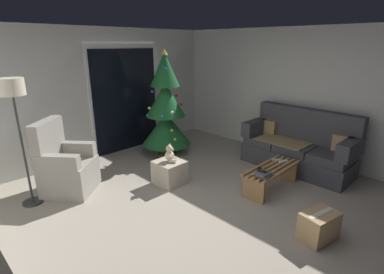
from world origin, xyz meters
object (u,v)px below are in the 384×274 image
object	(u,v)px
remote_silver	(277,160)
cell_phone	(262,171)
ottoman	(170,172)
teddy_bear_cream	(170,154)
coffee_table	(271,174)
remote_white	(284,161)
armchair	(66,167)
christmas_tree	(166,110)
book_stack	(263,174)
cardboard_box_taped_mid_floor	(319,226)
floor_lamp	(14,100)
couch	(298,147)
remote_black	(261,169)

from	to	relation	value
remote_silver	cell_phone	distance (m)	0.69
remote_silver	ottoman	world-z (taller)	remote_silver
cell_phone	teddy_bear_cream	size ratio (longest dim) A/B	0.50
coffee_table	remote_white	xyz separation A→B (m)	(0.31, -0.03, 0.13)
armchair	christmas_tree	bearing A→B (deg)	3.66
book_stack	cardboard_box_taped_mid_floor	world-z (taller)	book_stack
remote_white	remote_silver	xyz separation A→B (m)	(-0.01, 0.12, 0.00)
book_stack	teddy_bear_cream	xyz separation A→B (m)	(-0.60, 1.35, 0.10)
floor_lamp	teddy_bear_cream	bearing A→B (deg)	-27.69
couch	remote_black	bearing A→B (deg)	-179.01
remote_black	armchair	bearing A→B (deg)	-5.93
remote_white	cardboard_box_taped_mid_floor	xyz separation A→B (m)	(-1.00, -1.00, -0.22)
couch	christmas_tree	bearing A→B (deg)	118.34
coffee_table	armchair	xyz separation A→B (m)	(-2.28, 2.21, 0.15)
coffee_table	ottoman	size ratio (longest dim) A/B	2.50
book_stack	christmas_tree	world-z (taller)	christmas_tree
book_stack	christmas_tree	distance (m)	2.49
christmas_tree	floor_lamp	bearing A→B (deg)	-177.38
remote_black	cell_phone	xyz separation A→B (m)	(-0.16, -0.12, 0.06)
ottoman	remote_silver	bearing A→B (deg)	-43.03
couch	christmas_tree	world-z (taller)	christmas_tree
remote_white	book_stack	world-z (taller)	book_stack
remote_black	couch	bearing A→B (deg)	-138.79
couch	ottoman	world-z (taller)	couch
book_stack	ottoman	bearing A→B (deg)	113.94
remote_white	remote_silver	world-z (taller)	same
coffee_table	remote_black	world-z (taller)	remote_black
floor_lamp	cardboard_box_taped_mid_floor	size ratio (longest dim) A/B	3.61
armchair	floor_lamp	world-z (taller)	floor_lamp
floor_lamp	couch	bearing A→B (deg)	-28.92
cell_phone	book_stack	bearing A→B (deg)	-101.50
remote_silver	cardboard_box_taped_mid_floor	distance (m)	1.51
couch	remote_black	distance (m)	1.29
floor_lamp	cardboard_box_taped_mid_floor	bearing A→B (deg)	-57.18
cell_phone	ottoman	bearing A→B (deg)	113.48
teddy_bear_cream	remote_white	bearing A→B (deg)	-45.42
remote_silver	cell_phone	world-z (taller)	cell_phone
floor_lamp	book_stack	bearing A→B (deg)	-43.68
remote_white	ottoman	bearing A→B (deg)	68.17
coffee_table	book_stack	size ratio (longest dim) A/B	4.88
remote_white	armchair	size ratio (longest dim) A/B	0.14
teddy_bear_cream	cardboard_box_taped_mid_floor	size ratio (longest dim) A/B	0.58
armchair	teddy_bear_cream	distance (m)	1.60
coffee_table	cardboard_box_taped_mid_floor	xyz separation A→B (m)	(-0.69, -1.03, -0.08)
remote_silver	christmas_tree	distance (m)	2.37
book_stack	teddy_bear_cream	size ratio (longest dim) A/B	0.79
cell_phone	floor_lamp	xyz separation A→B (m)	(-2.41, 2.28, 1.06)
cardboard_box_taped_mid_floor	remote_white	bearing A→B (deg)	45.03
cell_phone	christmas_tree	xyz separation A→B (m)	(0.24, 2.40, 0.49)
remote_silver	remote_white	bearing A→B (deg)	61.12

